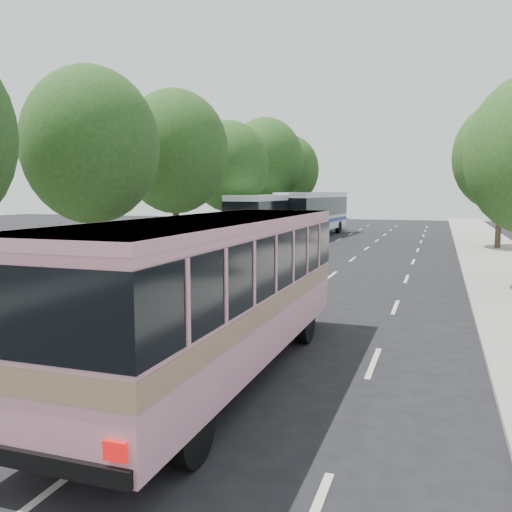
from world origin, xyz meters
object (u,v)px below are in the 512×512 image
at_px(pink_bus, 215,279).
at_px(tour_coach_rear, 314,210).
at_px(pink_taxi, 262,261).
at_px(tour_coach_front, 270,214).
at_px(white_pickup, 254,244).

xyz_separation_m(pink_bus, tour_coach_rear, (-5.80, 34.53, 0.21)).
distance_m(pink_taxi, tour_coach_front, 16.22).
bearing_deg(tour_coach_rear, pink_taxi, -78.68).
xyz_separation_m(pink_bus, pink_taxi, (-3.12, 12.50, -1.29)).
bearing_deg(pink_bus, white_pickup, 107.04).
height_order(tour_coach_front, tour_coach_rear, tour_coach_rear).
relative_size(pink_bus, tour_coach_front, 0.86).
bearing_deg(pink_taxi, pink_bus, -79.44).
height_order(pink_bus, tour_coach_rear, tour_coach_rear).
height_order(white_pickup, tour_coach_rear, tour_coach_rear).
relative_size(pink_bus, pink_taxi, 2.48).
bearing_deg(pink_bus, tour_coach_front, 105.40).
xyz_separation_m(white_pickup, tour_coach_rear, (-0.00, 15.26, 1.48)).
height_order(pink_bus, tour_coach_front, tour_coach_front).
bearing_deg(pink_bus, pink_taxi, 104.31).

